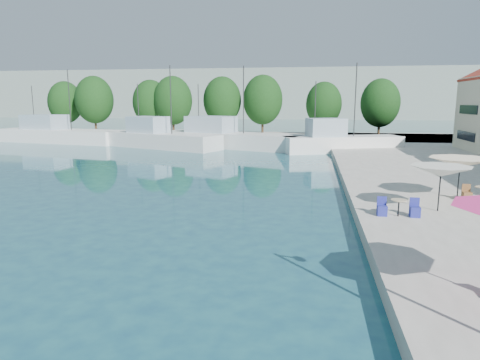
% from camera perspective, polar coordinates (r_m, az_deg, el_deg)
% --- Properties ---
extents(quay_far, '(90.00, 16.00, 0.60)m').
position_cam_1_polar(quay_far, '(65.13, -0.98, 5.75)').
color(quay_far, '#9F9A8F').
rests_on(quay_far, ground).
extents(hill_west, '(180.00, 40.00, 16.00)m').
position_cam_1_polar(hill_west, '(160.45, -2.68, 11.29)').
color(hill_west, gray).
rests_on(hill_west, ground).
extents(hill_east, '(140.00, 40.00, 12.00)m').
position_cam_1_polar(hill_east, '(180.46, 21.44, 9.86)').
color(hill_east, gray).
rests_on(hill_east, ground).
extents(trawler_01, '(19.04, 8.15, 10.20)m').
position_cam_1_polar(trawler_01, '(64.90, -23.05, 5.58)').
color(trawler_01, white).
rests_on(trawler_01, ground).
extents(trawler_02, '(15.79, 9.63, 10.20)m').
position_cam_1_polar(trawler_02, '(53.63, -10.64, 5.38)').
color(trawler_02, silver).
rests_on(trawler_02, ground).
extents(trawler_03, '(19.42, 11.18, 10.20)m').
position_cam_1_polar(trawler_03, '(53.46, -1.77, 5.54)').
color(trawler_03, silver).
rests_on(trawler_03, ground).
extents(trawler_04, '(13.64, 7.73, 10.20)m').
position_cam_1_polar(trawler_04, '(49.30, 13.10, 4.86)').
color(trawler_04, white).
rests_on(trawler_04, ground).
extents(tree_01, '(5.69, 5.69, 8.43)m').
position_cam_1_polar(tree_01, '(80.08, -22.27, 9.56)').
color(tree_01, '#3F2B19').
rests_on(tree_01, quay_far).
extents(tree_02, '(6.18, 6.18, 9.15)m').
position_cam_1_polar(tree_02, '(75.31, -18.86, 10.09)').
color(tree_02, '#3F2B19').
rests_on(tree_02, quay_far).
extents(tree_03, '(5.68, 5.68, 8.41)m').
position_cam_1_polar(tree_03, '(70.35, -11.82, 10.08)').
color(tree_03, '#3F2B19').
rests_on(tree_03, quay_far).
extents(tree_04, '(6.02, 6.02, 8.92)m').
position_cam_1_polar(tree_04, '(68.37, -8.95, 10.42)').
color(tree_04, '#3F2B19').
rests_on(tree_04, quay_far).
extents(tree_05, '(6.03, 6.03, 8.93)m').
position_cam_1_polar(tree_05, '(69.19, -2.38, 10.54)').
color(tree_05, '#3F2B19').
rests_on(tree_05, quay_far).
extents(tree_06, '(6.16, 6.16, 9.12)m').
position_cam_1_polar(tree_06, '(67.77, 3.05, 10.63)').
color(tree_06, '#3F2B19').
rests_on(tree_06, quay_far).
extents(tree_07, '(5.41, 5.41, 8.00)m').
position_cam_1_polar(tree_07, '(67.39, 11.11, 9.90)').
color(tree_07, '#3F2B19').
rests_on(tree_07, quay_far).
extents(tree_08, '(5.61, 5.61, 8.31)m').
position_cam_1_polar(tree_08, '(66.09, 18.19, 9.72)').
color(tree_08, '#3F2B19').
rests_on(tree_08, quay_far).
extents(umbrella_white, '(2.78, 2.78, 2.13)m').
position_cam_1_polar(umbrella_white, '(21.72, 25.22, 1.07)').
color(umbrella_white, black).
rests_on(umbrella_white, quay_right).
extents(umbrella_cream, '(3.20, 3.20, 2.14)m').
position_cam_1_polar(umbrella_cream, '(25.21, 27.31, 2.09)').
color(umbrella_cream, black).
rests_on(umbrella_cream, quay_right).
extents(cafe_table_02, '(1.82, 0.70, 0.76)m').
position_cam_1_polar(cafe_table_02, '(20.31, 20.36, -3.77)').
color(cafe_table_02, black).
rests_on(cafe_table_02, quay_right).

